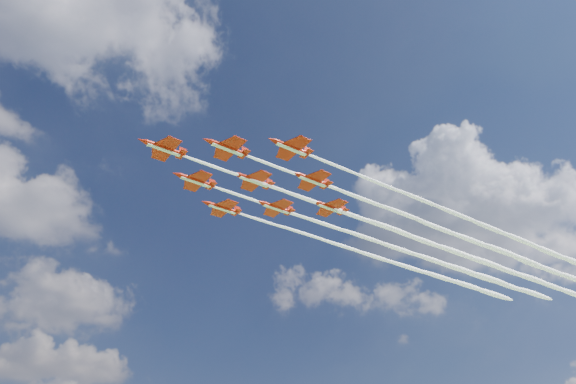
# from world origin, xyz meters

# --- Properties ---
(jet_lead) EXTENTS (116.91, 11.35, 2.59)m
(jet_lead) POSITION_xyz_m (36.23, 1.20, 72.20)
(jet_lead) COLOR #AB1809
(jet_row2_port) EXTENTS (116.91, 11.35, 2.59)m
(jet_row2_port) POSITION_xyz_m (47.38, -5.61, 72.20)
(jet_row2_port) COLOR #AB1809
(jet_row2_starb) EXTENTS (116.91, 11.35, 2.59)m
(jet_row2_starb) POSITION_xyz_m (46.58, 9.18, 72.20)
(jet_row2_starb) COLOR #AB1809
(jet_row3_port) EXTENTS (116.91, 11.35, 2.59)m
(jet_row3_port) POSITION_xyz_m (58.53, -12.42, 72.20)
(jet_row3_port) COLOR #AB1809
(jet_row3_centre) EXTENTS (116.91, 11.35, 2.59)m
(jet_row3_centre) POSITION_xyz_m (57.72, 2.37, 72.20)
(jet_row3_centre) COLOR #AB1809
(jet_row3_starb) EXTENTS (116.91, 11.35, 2.59)m
(jet_row3_starb) POSITION_xyz_m (56.92, 17.16, 72.20)
(jet_row3_starb) COLOR #AB1809
(jet_row4_port) EXTENTS (116.91, 11.35, 2.59)m
(jet_row4_port) POSITION_xyz_m (68.87, -4.44, 72.20)
(jet_row4_port) COLOR #AB1809
(jet_row4_starb) EXTENTS (116.91, 11.35, 2.59)m
(jet_row4_starb) POSITION_xyz_m (68.07, 10.35, 72.20)
(jet_row4_starb) COLOR #AB1809
(jet_tail) EXTENTS (116.91, 11.35, 2.59)m
(jet_tail) POSITION_xyz_m (79.22, 3.54, 72.20)
(jet_tail) COLOR #AB1809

